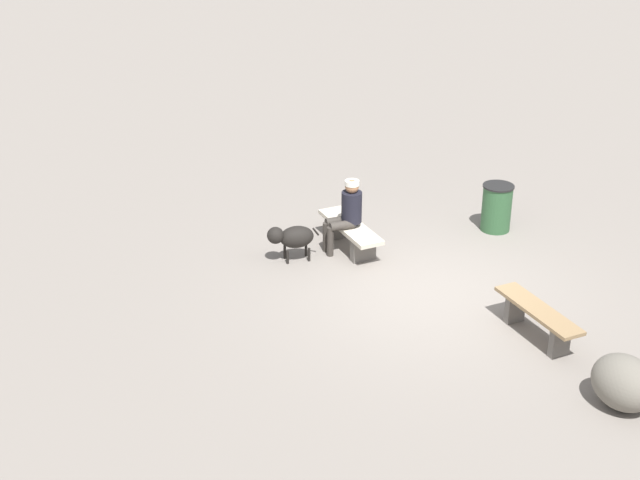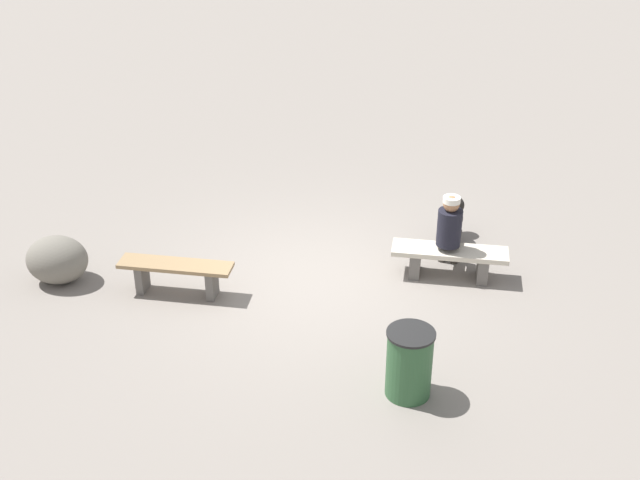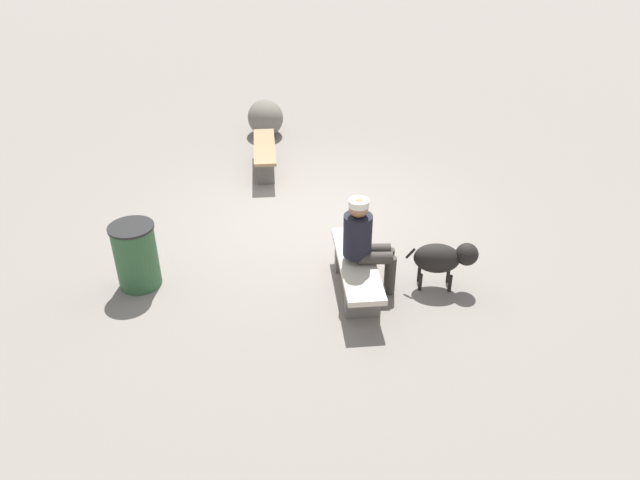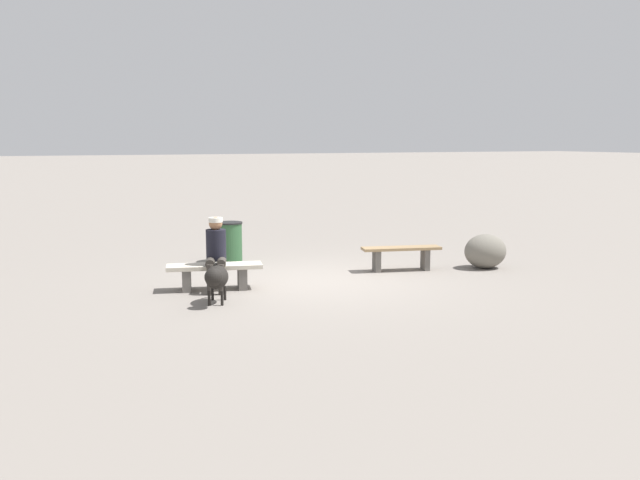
{
  "view_description": "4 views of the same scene",
  "coord_description": "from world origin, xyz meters",
  "px_view_note": "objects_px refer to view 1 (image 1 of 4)",
  "views": [
    {
      "loc": [
        -8.13,
        8.72,
        6.47
      ],
      "look_at": [
        1.14,
        1.2,
        0.82
      ],
      "focal_mm": 49.39,
      "sensor_mm": 36.0,
      "label": 1
    },
    {
      "loc": [
        -0.71,
        -9.6,
        5.89
      ],
      "look_at": [
        0.1,
        0.15,
        0.54
      ],
      "focal_mm": 44.93,
      "sensor_mm": 36.0,
      "label": 2
    },
    {
      "loc": [
        7.36,
        -2.47,
        4.36
      ],
      "look_at": [
        1.44,
        -0.38,
        0.53
      ],
      "focal_mm": 33.44,
      "sensor_mm": 36.0,
      "label": 3
    },
    {
      "loc": [
        4.98,
        11.08,
        2.55
      ],
      "look_at": [
        -0.56,
        -1.13,
        0.56
      ],
      "focal_mm": 38.3,
      "sensor_mm": 36.0,
      "label": 4
    }
  ],
  "objects_px": {
    "trash_bin": "(497,207)",
    "bench_right": "(350,232)",
    "dog": "(292,237)",
    "boulder": "(624,383)",
    "bench_left": "(537,317)",
    "seated_person": "(347,210)"
  },
  "relations": [
    {
      "from": "bench_left",
      "to": "trash_bin",
      "type": "relative_size",
      "value": 1.9
    },
    {
      "from": "seated_person",
      "to": "bench_right",
      "type": "bearing_deg",
      "value": -66.16
    },
    {
      "from": "bench_left",
      "to": "seated_person",
      "type": "distance_m",
      "value": 3.8
    },
    {
      "from": "dog",
      "to": "boulder",
      "type": "relative_size",
      "value": 0.96
    },
    {
      "from": "seated_person",
      "to": "dog",
      "type": "height_order",
      "value": "seated_person"
    },
    {
      "from": "bench_left",
      "to": "bench_right",
      "type": "xyz_separation_m",
      "value": [
        3.78,
        0.14,
        -0.04
      ]
    },
    {
      "from": "bench_left",
      "to": "bench_right",
      "type": "distance_m",
      "value": 3.79
    },
    {
      "from": "bench_left",
      "to": "bench_right",
      "type": "bearing_deg",
      "value": 16.11
    },
    {
      "from": "boulder",
      "to": "bench_right",
      "type": "bearing_deg",
      "value": -3.38
    },
    {
      "from": "dog",
      "to": "boulder",
      "type": "distance_m",
      "value": 5.75
    },
    {
      "from": "bench_left",
      "to": "dog",
      "type": "relative_size",
      "value": 1.95
    },
    {
      "from": "boulder",
      "to": "trash_bin",
      "type": "bearing_deg",
      "value": -32.41
    },
    {
      "from": "bench_right",
      "to": "seated_person",
      "type": "relative_size",
      "value": 1.33
    },
    {
      "from": "dog",
      "to": "seated_person",
      "type": "bearing_deg",
      "value": -172.53
    },
    {
      "from": "bench_right",
      "to": "dog",
      "type": "xyz_separation_m",
      "value": [
        0.26,
        1.02,
        0.12
      ]
    },
    {
      "from": "bench_left",
      "to": "seated_person",
      "type": "bearing_deg",
      "value": 17.45
    },
    {
      "from": "boulder",
      "to": "dog",
      "type": "bearing_deg",
      "value": 7.0
    },
    {
      "from": "seated_person",
      "to": "boulder",
      "type": "distance_m",
      "value": 5.46
    },
    {
      "from": "bench_right",
      "to": "trash_bin",
      "type": "bearing_deg",
      "value": -98.46
    },
    {
      "from": "bench_right",
      "to": "dog",
      "type": "bearing_deg",
      "value": 89.75
    },
    {
      "from": "trash_bin",
      "to": "bench_right",
      "type": "bearing_deg",
      "value": 67.52
    },
    {
      "from": "seated_person",
      "to": "boulder",
      "type": "xyz_separation_m",
      "value": [
        -5.44,
        0.23,
        -0.38
      ]
    }
  ]
}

